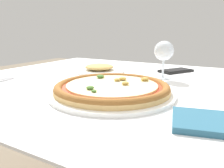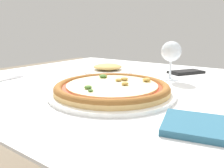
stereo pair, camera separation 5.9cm
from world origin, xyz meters
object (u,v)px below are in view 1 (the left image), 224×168
pizza_plate (112,89)px  side_plate (99,69)px  cell_phone (176,71)px  wine_glass_far_right (164,52)px  dining_table (128,107)px

pizza_plate → side_plate: size_ratio=1.66×
cell_phone → side_plate: size_ratio=0.78×
wine_glass_far_right → side_plate: bearing=-178.7°
pizza_plate → side_plate: (-0.21, 0.27, -0.00)m
wine_glass_far_right → cell_phone: wine_glass_far_right is taller
pizza_plate → wine_glass_far_right: 0.29m
wine_glass_far_right → cell_phone: bearing=85.7°
wine_glass_far_right → pizza_plate: bearing=-101.8°
pizza_plate → cell_phone: size_ratio=2.14×
dining_table → cell_phone: bearing=70.3°
pizza_plate → wine_glass_far_right: size_ratio=2.50×
pizza_plate → wine_glass_far_right: (0.06, 0.28, 0.08)m
dining_table → side_plate: bearing=149.3°
dining_table → side_plate: size_ratio=5.78×
dining_table → wine_glass_far_right: bearing=53.7°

